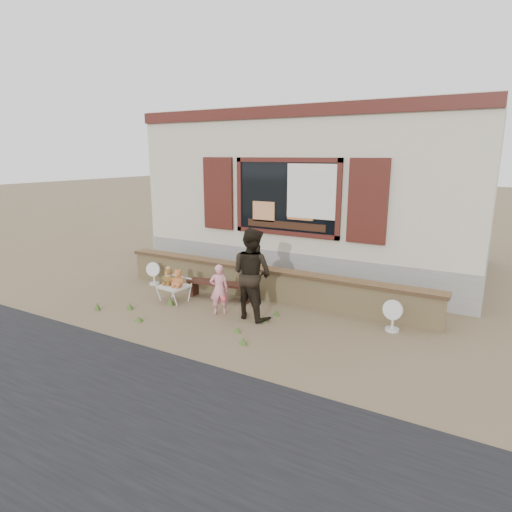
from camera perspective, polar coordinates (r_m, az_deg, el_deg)
The scene contains 12 objects.
ground at distance 8.27m, azimuth -2.06°, elevation -7.60°, with size 80.00×80.00×0.00m, color brown.
shopfront at distance 11.82m, azimuth 9.42°, elevation 8.54°, with size 8.04×5.13×4.00m.
brick_wall at distance 8.98m, azimuth 1.26°, elevation -3.58°, with size 7.10×0.36×0.67m.
bench at distance 9.00m, azimuth -4.85°, elevation -4.09°, with size 1.45×0.49×0.37m.
folding_chair at distance 8.97m, azimuth -10.88°, elevation -4.07°, with size 0.60×0.54×0.34m.
teddy_bear_left at distance 9.01m, azimuth -11.56°, elevation -2.60°, with size 0.27×0.23×0.37m, color brown, non-canonical shape.
teddy_bear_right at distance 8.81m, azimuth -10.31°, elevation -2.87°, with size 0.28×0.24×0.38m, color #9A572A, non-canonical shape.
child at distance 8.11m, azimuth -4.94°, elevation -4.44°, with size 0.35×0.23×0.97m, color pink.
adult at distance 7.80m, azimuth -0.56°, elevation -2.37°, with size 0.82×0.64×1.69m, color black.
fan_left at distance 10.24m, azimuth -13.45°, elevation -2.24°, with size 0.35×0.23×0.54m.
fan_right at distance 7.75m, azimuth 17.82°, elevation -7.52°, with size 0.36×0.24×0.56m.
grass_tufts at distance 8.16m, azimuth -9.62°, elevation -7.62°, with size 3.42×1.63×0.16m.
Camera 1 is at (4.06, -6.58, 2.96)m, focal length 30.00 mm.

